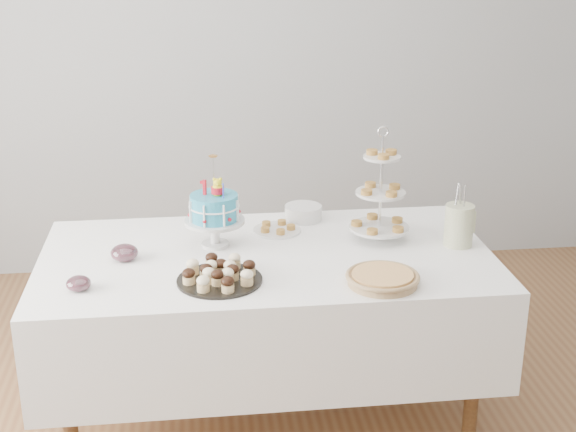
{
  "coord_description": "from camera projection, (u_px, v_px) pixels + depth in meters",
  "views": [
    {
      "loc": [
        -0.29,
        -2.84,
        2.09
      ],
      "look_at": [
        0.09,
        0.3,
        0.94
      ],
      "focal_mm": 50.0,
      "sensor_mm": 36.0,
      "label": 1
    }
  ],
  "objects": [
    {
      "name": "birthday_cake",
      "position": [
        215.0,
        222.0,
        3.46
      ],
      "size": [
        0.26,
        0.26,
        0.4
      ],
      "rotation": [
        0.0,
        0.0,
        -0.43
      ],
      "color": "silver",
      "rests_on": "table"
    },
    {
      "name": "tiered_stand",
      "position": [
        381.0,
        193.0,
        3.5
      ],
      "size": [
        0.27,
        0.27,
        0.52
      ],
      "color": "silver",
      "rests_on": "table"
    },
    {
      "name": "table",
      "position": [
        267.0,
        302.0,
        3.49
      ],
      "size": [
        1.92,
        1.02,
        0.77
      ],
      "color": "white",
      "rests_on": "floor"
    },
    {
      "name": "cupcake_tray",
      "position": [
        219.0,
        273.0,
        3.14
      ],
      "size": [
        0.34,
        0.34,
        0.08
      ],
      "color": "black",
      "rests_on": "table"
    },
    {
      "name": "utensil_pitcher",
      "position": [
        459.0,
        224.0,
        3.47
      ],
      "size": [
        0.13,
        0.13,
        0.28
      ],
      "rotation": [
        0.0,
        0.0,
        -0.16
      ],
      "color": "silver",
      "rests_on": "table"
    },
    {
      "name": "jam_bowl_a",
      "position": [
        79.0,
        284.0,
        3.07
      ],
      "size": [
        0.1,
        0.1,
        0.06
      ],
      "color": "silver",
      "rests_on": "table"
    },
    {
      "name": "jam_bowl_b",
      "position": [
        124.0,
        253.0,
        3.34
      ],
      "size": [
        0.11,
        0.11,
        0.07
      ],
      "color": "silver",
      "rests_on": "table"
    },
    {
      "name": "pie",
      "position": [
        383.0,
        278.0,
        3.12
      ],
      "size": [
        0.29,
        0.29,
        0.05
      ],
      "color": "tan",
      "rests_on": "table"
    },
    {
      "name": "plate_stack",
      "position": [
        303.0,
        213.0,
        3.8
      ],
      "size": [
        0.18,
        0.18,
        0.07
      ],
      "color": "silver",
      "rests_on": "table"
    },
    {
      "name": "pastry_plate",
      "position": [
        277.0,
        228.0,
        3.66
      ],
      "size": [
        0.22,
        0.22,
        0.03
      ],
      "color": "silver",
      "rests_on": "table"
    },
    {
      "name": "walls",
      "position": [
        273.0,
        139.0,
        2.93
      ],
      "size": [
        5.04,
        4.04,
        2.7
      ],
      "color": "#A4A7A9",
      "rests_on": "floor"
    }
  ]
}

